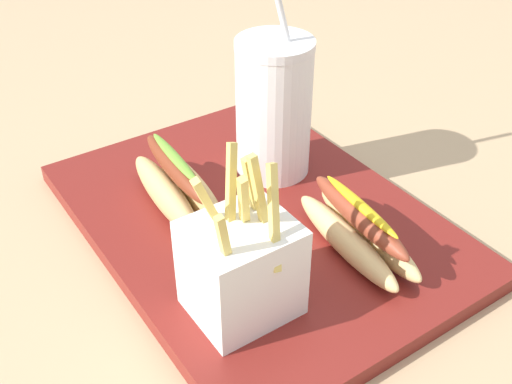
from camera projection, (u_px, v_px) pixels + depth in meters
The scene contains 7 objects.
ground_plane at pixel (256, 234), 0.72m from camera, with size 2.40×2.40×0.02m, color tan.
food_tray at pixel (256, 221), 0.70m from camera, with size 0.46×0.34×0.02m, color maroon.
soda_cup at pixel (274, 108), 0.72m from camera, with size 0.09×0.09×0.25m.
fries_basket at pixel (241, 267), 0.55m from camera, with size 0.08×0.09×0.16m.
hot_dog_1 at pixel (177, 186), 0.70m from camera, with size 0.17×0.07×0.07m.
hot_dog_2 at pixel (357, 231), 0.64m from camera, with size 0.17×0.07×0.06m.
ketchup_cup_1 at pixel (244, 243), 0.64m from camera, with size 0.04×0.04×0.02m.
Camera 1 is at (0.46, -0.31, 0.45)m, focal length 43.76 mm.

